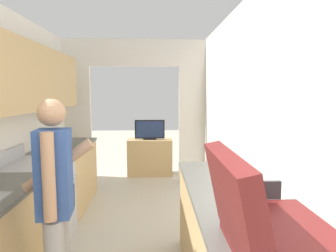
{
  "coord_description": "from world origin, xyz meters",
  "views": [
    {
      "loc": [
        0.35,
        -0.57,
        1.61
      ],
      "look_at": [
        0.5,
        3.01,
        1.21
      ],
      "focal_mm": 32.0,
      "sensor_mm": 36.0,
      "label": 1
    }
  ],
  "objects_px": {
    "television": "(150,130)",
    "range_oven": "(37,203)",
    "suitcase": "(266,228)",
    "tv_cabinet": "(150,157)",
    "person": "(56,208)"
  },
  "relations": [
    {
      "from": "suitcase",
      "to": "tv_cabinet",
      "type": "relative_size",
      "value": 0.78
    },
    {
      "from": "range_oven",
      "to": "suitcase",
      "type": "relative_size",
      "value": 1.52
    },
    {
      "from": "television",
      "to": "person",
      "type": "bearing_deg",
      "value": -98.55
    },
    {
      "from": "suitcase",
      "to": "television",
      "type": "relative_size",
      "value": 1.18
    },
    {
      "from": "range_oven",
      "to": "suitcase",
      "type": "distance_m",
      "value": 2.62
    },
    {
      "from": "person",
      "to": "tv_cabinet",
      "type": "distance_m",
      "value": 3.87
    },
    {
      "from": "range_oven",
      "to": "suitcase",
      "type": "height_order",
      "value": "suitcase"
    },
    {
      "from": "person",
      "to": "suitcase",
      "type": "distance_m",
      "value": 1.38
    },
    {
      "from": "television",
      "to": "range_oven",
      "type": "bearing_deg",
      "value": -113.55
    },
    {
      "from": "range_oven",
      "to": "tv_cabinet",
      "type": "xyz_separation_m",
      "value": [
        1.14,
        2.66,
        -0.1
      ]
    },
    {
      "from": "range_oven",
      "to": "television",
      "type": "height_order",
      "value": "television"
    },
    {
      "from": "tv_cabinet",
      "to": "television",
      "type": "height_order",
      "value": "television"
    },
    {
      "from": "tv_cabinet",
      "to": "person",
      "type": "bearing_deg",
      "value": -98.45
    },
    {
      "from": "person",
      "to": "range_oven",
      "type": "bearing_deg",
      "value": 20.88
    },
    {
      "from": "suitcase",
      "to": "range_oven",
      "type": "bearing_deg",
      "value": 132.73
    }
  ]
}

